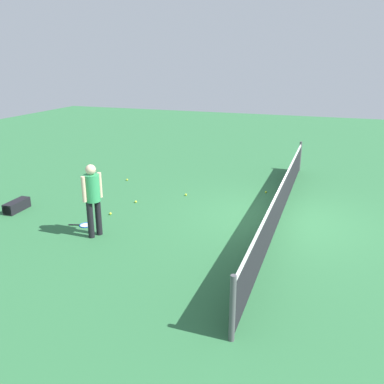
# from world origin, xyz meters

# --- Properties ---
(ground_plane) EXTENTS (40.00, 40.00, 0.00)m
(ground_plane) POSITION_xyz_m (0.00, 0.00, 0.00)
(ground_plane) COLOR #2D6B3D
(court_net) EXTENTS (10.09, 0.09, 1.07)m
(court_net) POSITION_xyz_m (0.00, 0.00, 0.50)
(court_net) COLOR #4C4C51
(court_net) RESTS_ON ground_plane
(player_near_side) EXTENTS (0.52, 0.44, 1.70)m
(player_near_side) POSITION_xyz_m (2.43, -3.87, 1.01)
(player_near_side) COLOR black
(player_near_side) RESTS_ON ground_plane
(tennis_racket_near_player) EXTENTS (0.39, 0.61, 0.03)m
(tennis_racket_near_player) POSITION_xyz_m (2.00, -4.46, 0.01)
(tennis_racket_near_player) COLOR blue
(tennis_racket_near_player) RESTS_ON ground_plane
(tennis_ball_near_player) EXTENTS (0.07, 0.07, 0.07)m
(tennis_ball_near_player) POSITION_xyz_m (-2.01, -0.69, 0.03)
(tennis_ball_near_player) COLOR #C6E033
(tennis_ball_near_player) RESTS_ON ground_plane
(tennis_ball_by_net) EXTENTS (0.07, 0.07, 0.07)m
(tennis_ball_by_net) POSITION_xyz_m (-0.97, -2.90, 0.03)
(tennis_ball_by_net) COLOR #C6E033
(tennis_ball_by_net) RESTS_ON ground_plane
(tennis_ball_midcourt) EXTENTS (0.07, 0.07, 0.07)m
(tennis_ball_midcourt) POSITION_xyz_m (1.15, -4.23, 0.03)
(tennis_ball_midcourt) COLOR #C6E033
(tennis_ball_midcourt) RESTS_ON ground_plane
(tennis_ball_baseline) EXTENTS (0.07, 0.07, 0.07)m
(tennis_ball_baseline) POSITION_xyz_m (-1.79, -5.29, 0.03)
(tennis_ball_baseline) COLOR #C6E033
(tennis_ball_baseline) RESTS_ON ground_plane
(tennis_ball_stray_left) EXTENTS (0.07, 0.07, 0.07)m
(tennis_ball_stray_left) POSITION_xyz_m (0.09, -4.02, 0.03)
(tennis_ball_stray_left) COLOR #C6E033
(tennis_ball_stray_left) RESTS_ON ground_plane
(equipment_bag) EXTENTS (0.81, 0.32, 0.28)m
(equipment_bag) POSITION_xyz_m (1.74, -6.75, 0.14)
(equipment_bag) COLOR black
(equipment_bag) RESTS_ON ground_plane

